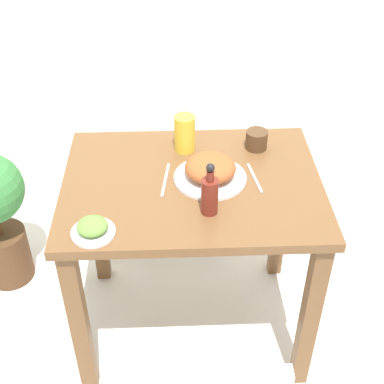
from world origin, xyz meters
TOP-DOWN VIEW (x-y plane):
  - ground_plane at (0.00, 0.00)m, footprint 16.00×16.00m
  - dining_table at (0.00, 0.00)m, footprint 0.93×0.70m
  - chair_far at (-0.06, 0.72)m, footprint 0.42×0.42m
  - food_plate at (0.07, 0.01)m, footprint 0.26×0.26m
  - side_plate at (-0.32, -0.27)m, footprint 0.14×0.14m
  - drink_cup at (0.26, 0.21)m, footprint 0.08×0.08m
  - juice_glass at (-0.02, 0.21)m, footprint 0.08×0.08m
  - sauce_bottle at (0.05, -0.17)m, footprint 0.06×0.06m
  - fork_utensil at (-0.10, 0.01)m, footprint 0.03×0.19m
  - spoon_utensil at (0.23, 0.01)m, footprint 0.04×0.17m

SIDE VIEW (x-z plane):
  - ground_plane at x=0.00m, z-range 0.00..0.00m
  - chair_far at x=-0.06m, z-range 0.06..0.96m
  - dining_table at x=0.00m, z-range 0.25..1.02m
  - fork_utensil at x=-0.10m, z-range 0.78..0.78m
  - spoon_utensil at x=0.23m, z-range 0.78..0.78m
  - side_plate at x=-0.32m, z-range 0.77..0.83m
  - drink_cup at x=0.26m, z-range 0.78..0.85m
  - food_plate at x=0.07m, z-range 0.77..0.86m
  - juice_glass at x=-0.02m, z-range 0.78..0.92m
  - sauce_bottle at x=0.05m, z-range 0.75..0.95m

